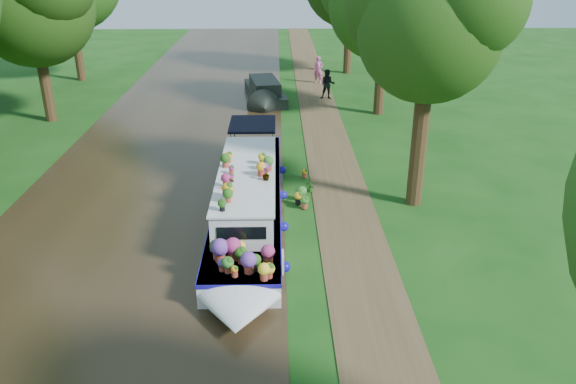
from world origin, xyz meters
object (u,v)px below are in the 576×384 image
Objects in this scene: plant_boat at (248,199)px; second_boat at (265,91)px; pedestrian_dark at (328,84)px; pedestrian_pink at (318,70)px.

second_boat is at bearing 89.01° from plant_boat.
second_boat is 3.81× the size of pedestrian_dark.
pedestrian_pink reaches higher than second_boat.
pedestrian_pink is 4.34m from pedestrian_dark.
pedestrian_dark is (4.15, 16.63, 0.08)m from plant_boat.
plant_boat reaches higher than pedestrian_dark.
plant_boat is at bearing -100.41° from second_boat.
second_boat is (0.29, 16.55, -0.33)m from plant_boat.
pedestrian_dark is at bearing -8.32° from second_boat.
pedestrian_dark is at bearing 75.99° from plant_boat.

